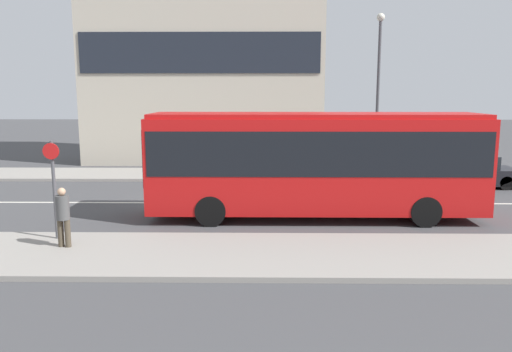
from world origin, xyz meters
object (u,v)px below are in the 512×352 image
Objects in this scene: street_lamp at (378,80)px; city_bus at (315,159)px; pedestrian_near_stop at (63,214)px; bus_stop_sign at (54,182)px; parked_car_0 at (469,172)px.

city_bus is at bearing -116.58° from street_lamp.
street_lamp is (10.45, 10.86, 3.65)m from pedestrian_near_stop.
pedestrian_near_stop is at bearing -133.89° from street_lamp.
street_lamp reaches higher than city_bus.
bus_stop_sign is (-7.36, -2.93, -0.27)m from city_bus.
city_bus is 1.43× the size of street_lamp.
pedestrian_near_stop is at bearing -146.65° from parked_car_0.
pedestrian_near_stop is at bearing -151.96° from city_bus.
street_lamp reaches higher than bus_stop_sign.
bus_stop_sign is (-0.50, 0.74, 0.69)m from pedestrian_near_stop.
city_bus is 7.92m from bus_stop_sign.
city_bus is at bearing -140.97° from pedestrian_near_stop.
pedestrian_near_stop is at bearing -55.87° from bus_stop_sign.
parked_car_0 is 0.53× the size of street_lamp.
city_bus is at bearing 21.72° from bus_stop_sign.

